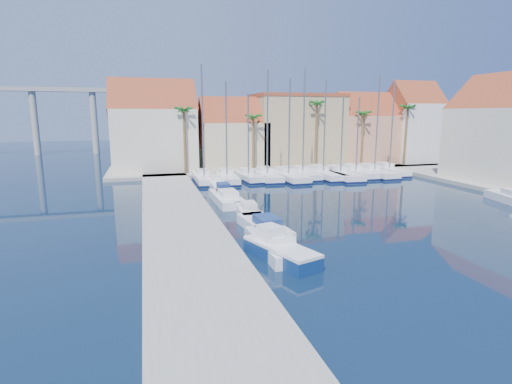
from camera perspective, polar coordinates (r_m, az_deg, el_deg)
ground at (r=20.89m, az=20.53°, el=-14.70°), size 260.00×260.00×0.00m
quay_west at (r=29.86m, az=-10.13°, el=-5.80°), size 6.00×77.00×0.50m
shore_north at (r=67.12m, az=3.22°, el=3.74°), size 54.00×16.00×0.50m
fishing_boat at (r=24.74m, az=3.35°, el=-8.25°), size 3.54×5.90×1.96m
motorboat_west_0 at (r=26.28m, az=2.67°, el=-7.40°), size 2.30×6.89×1.40m
motorboat_west_1 at (r=30.20m, az=1.18°, el=-4.92°), size 2.74×6.92×1.40m
motorboat_west_2 at (r=34.84m, az=-1.14°, el=-2.74°), size 2.09×5.36×1.40m
motorboat_west_3 at (r=40.33m, az=-4.20°, el=-0.85°), size 2.47×7.39×1.40m
motorboat_west_4 at (r=44.47m, az=-4.77°, el=0.26°), size 2.14×5.83×1.40m
motorboat_west_5 at (r=49.88m, az=-6.05°, el=1.43°), size 1.99×5.31×1.40m
motorboat_east_1 at (r=48.11m, az=32.38°, el=-0.62°), size 2.90×5.65×1.40m
sailboat_0 at (r=52.72m, az=-7.50°, el=2.07°), size 2.42×8.82×14.82m
sailboat_1 at (r=53.09m, az=-4.24°, el=2.15°), size 3.08×9.39×12.87m
sailboat_2 at (r=53.90m, az=-1.25°, el=2.31°), size 2.83×8.35×11.37m
sailboat_3 at (r=54.60m, az=1.46°, el=2.44°), size 3.03×9.68×14.45m
sailboat_4 at (r=54.59m, az=4.43°, el=2.38°), size 3.16×10.31×13.34m
sailboat_5 at (r=56.37m, az=6.46°, el=2.67°), size 2.79×8.97×14.70m
sailboat_6 at (r=57.22m, az=9.28°, el=2.66°), size 3.32×10.86×13.31m
sailboat_7 at (r=57.34m, az=11.70°, el=2.57°), size 3.31×11.02×11.09m
sailboat_8 at (r=59.44m, az=13.80°, el=2.78°), size 2.73×9.91×11.10m
sailboat_9 at (r=60.37m, az=16.28°, el=2.82°), size 2.72×10.10×14.02m
sailboat_10 at (r=62.79m, az=18.26°, el=3.02°), size 2.98×9.19×13.42m
building_0 at (r=62.05m, az=-14.37°, el=8.62°), size 12.30×9.00×13.50m
building_1 at (r=63.55m, az=-3.34°, el=7.89°), size 10.30×8.00×11.00m
building_2 at (r=67.65m, az=5.71°, el=8.86°), size 14.20×10.20×11.50m
building_3 at (r=72.02m, az=15.03°, el=8.36°), size 10.30×8.00×12.00m
building_4 at (r=76.14m, az=21.37°, el=8.95°), size 8.30×8.00×14.00m
building_6 at (r=58.50m, az=32.77°, el=7.09°), size 9.00×14.30×13.50m
palm_0 at (r=57.25m, az=-10.28°, el=11.17°), size 2.60×2.60×10.15m
palm_1 at (r=59.07m, az=-0.39°, el=10.42°), size 2.60×2.60×9.15m
palm_2 at (r=62.46m, az=8.69°, el=12.06°), size 2.60×2.60×11.15m
palm_3 at (r=66.13m, az=15.10°, el=10.53°), size 2.60×2.60×9.65m
palm_4 at (r=70.53m, az=20.85°, el=10.97°), size 2.60×2.60×10.65m
viaduct at (r=100.82m, az=-32.06°, el=10.25°), size 48.00×2.20×14.45m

